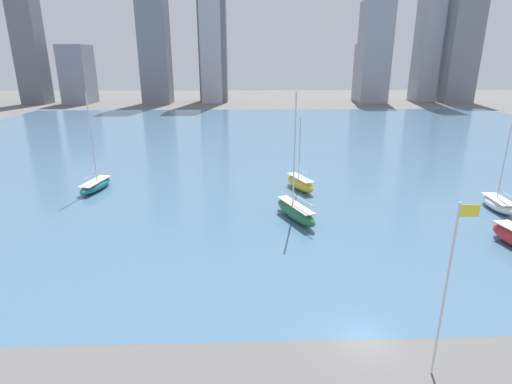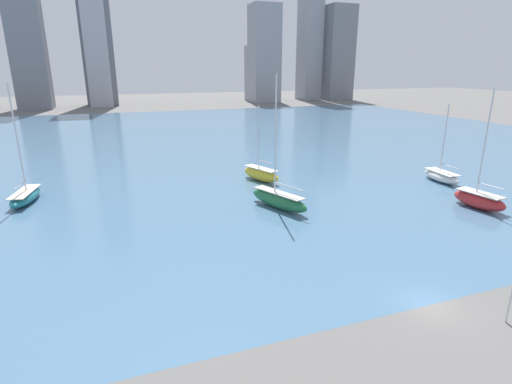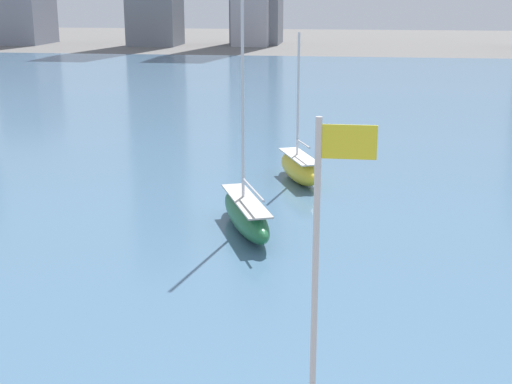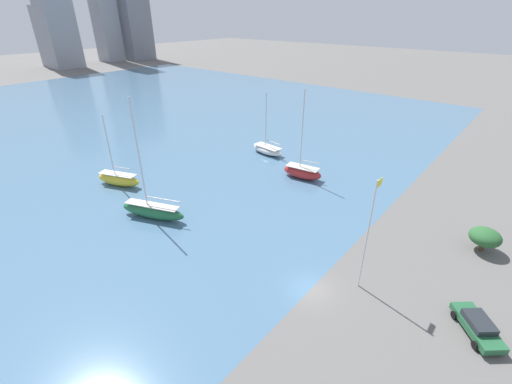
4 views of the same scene
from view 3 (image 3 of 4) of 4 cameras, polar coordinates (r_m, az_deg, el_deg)
harbor_water at (r=88.58m, az=5.07°, el=6.76°), size 180.00×140.00×0.00m
flag_pole at (r=16.06m, az=4.81°, el=-12.81°), size 1.24×0.14×11.50m
sailboat_green at (r=42.39m, az=-0.82°, el=-1.71°), size 4.94×8.93×15.51m
sailboat_yellow at (r=53.63m, az=3.47°, el=1.98°), size 4.38×7.36×10.99m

